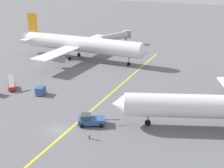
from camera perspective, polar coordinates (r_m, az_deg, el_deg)
name	(u,v)px	position (r m, az deg, el deg)	size (l,w,h in m)	color
ground_plane	(59,130)	(62.52, -10.47, -8.90)	(600.00, 600.00, 0.00)	slate
taxiway_stripe	(89,113)	(69.01, -4.60, -5.63)	(0.50, 120.00, 0.01)	yellow
airliner_at_gate_left	(80,44)	(111.69, -6.23, 7.76)	(54.42, 46.34, 16.37)	silver
pushback_tug	(91,120)	(63.16, -4.18, -7.04)	(8.42, 5.97, 2.80)	#2D4C8C
gse_container_dolly_flat	(41,90)	(80.85, -13.87, -1.25)	(3.10, 3.73, 2.15)	slate
gse_stair_truck_yellow	(12,86)	(86.91, -19.09, -0.36)	(4.71, 4.46, 4.06)	red
ground_crew_ramp_agent_by_cones	(89,135)	(58.32, -4.51, -9.96)	(0.36, 0.36, 1.59)	#2D3351
jet_bridge	(117,36)	(134.04, 1.04, 9.38)	(7.79, 19.67, 6.18)	#B7B7BC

